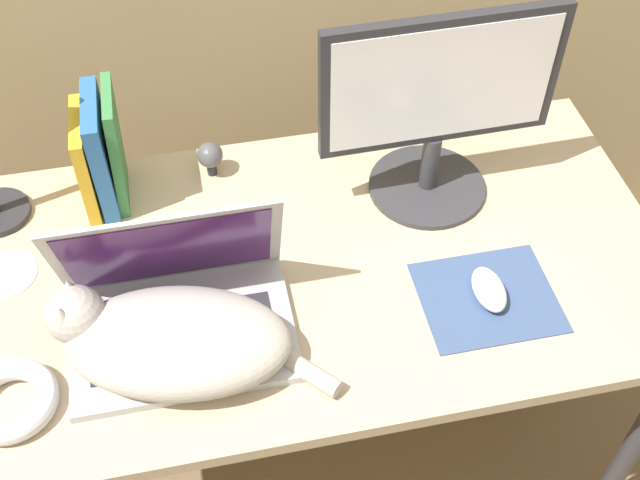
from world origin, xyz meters
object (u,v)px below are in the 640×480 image
Objects in this scene: computer_mouse at (489,289)px; book_row at (100,153)px; external_monitor at (438,106)px; laptop at (179,309)px; webcam at (210,156)px; cd_disc at (5,274)px; cat at (169,339)px; cable_coil at (10,401)px.

book_row is (-0.66, 0.40, 0.09)m from computer_mouse.
laptop is at bearing -154.98° from external_monitor.
cd_disc is (-0.41, -0.19, -0.05)m from webcam.
cat is 5.95× the size of webcam.
book_row is 0.50m from cable_coil.
external_monitor is at bearing 23.41° from cable_coil.
external_monitor reaches higher than laptop.
external_monitor reaches higher than cd_disc.
computer_mouse is at bearing -31.45° from book_row.
book_row is 0.22m from webcam.
webcam is at bearing 162.50° from external_monitor.
laptop is 3.75× the size of computer_mouse.
webcam reaches higher than computer_mouse.
book_row is 2.07× the size of cd_disc.
computer_mouse is 1.31× the size of webcam.
external_monitor is at bearing 4.05° from cd_disc.
computer_mouse is 0.84m from cable_coil.
laptop is 4.90× the size of webcam.
laptop is at bearing 175.00° from computer_mouse.
external_monitor reaches higher than cat.
cat is at bearing -106.27° from laptop.
laptop is at bearing -72.60° from book_row.
cd_disc is (-0.83, -0.06, -0.21)m from external_monitor.
cat is at bearing -77.82° from book_row.
laptop reaches higher than cd_disc.
external_monitor is 2.88× the size of cable_coil.
book_row is at bearing 69.36° from cable_coil.
laptop reaches higher than webcam.
cat is at bearing -150.07° from external_monitor.
cat is 0.57m from computer_mouse.
laptop is 0.39m from webcam.
cat is 0.64m from external_monitor.
cat is 4.56× the size of computer_mouse.
external_monitor is 0.35m from computer_mouse.
cd_disc is at bearing -154.80° from webcam.
book_row reaches higher than cd_disc.
webcam is (0.38, 0.48, 0.03)m from cable_coil.
external_monitor is 0.65m from book_row.
laptop is 0.31m from cable_coil.
webcam is at bearing 51.67° from cable_coil.
cable_coil is 0.62m from webcam.
external_monitor is at bearing 29.93° from cat.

